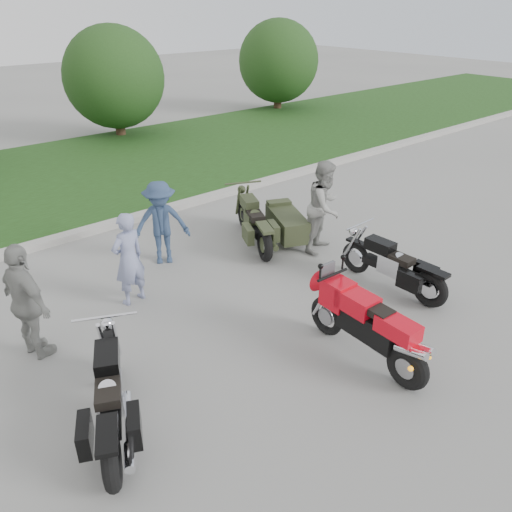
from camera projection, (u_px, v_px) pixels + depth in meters
ground at (287, 353)px, 7.52m from camera, size 80.00×80.00×0.00m
curb at (110, 225)px, 11.57m from camera, size 60.00×0.30×0.15m
grass_strip at (47, 180)px, 14.40m from camera, size 60.00×8.00×0.14m
tree_mid_right at (114, 78)px, 17.98m from camera, size 3.60×3.60×4.00m
tree_far_right at (278, 61)px, 22.53m from camera, size 3.60×3.60×4.00m
sportbike_red at (368, 325)px, 7.11m from camera, size 0.41×2.20×1.04m
cruiser_left at (111, 402)px, 5.95m from camera, size 1.17×2.21×0.92m
cruiser_right at (396, 268)px, 8.95m from camera, size 0.39×2.25×0.87m
cruiser_sidecar at (274, 224)px, 10.72m from camera, size 1.73×2.26×0.93m
person_stripe at (129, 259)px, 8.43m from camera, size 0.67×0.50×1.67m
person_grey at (325, 207)px, 10.21m from camera, size 1.12×1.00×1.92m
person_denim at (161, 223)px, 9.74m from camera, size 1.26×1.08×1.70m
person_back at (27, 302)px, 7.09m from camera, size 0.67×1.14×1.81m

